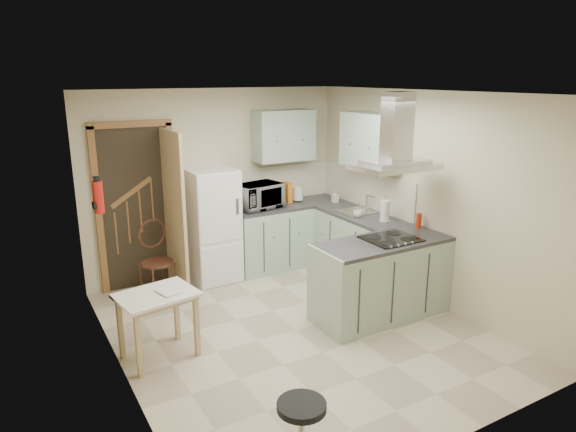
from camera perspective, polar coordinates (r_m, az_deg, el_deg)
floor at (r=5.69m, az=0.85°, el=-12.54°), size 4.20×4.20×0.00m
ceiling at (r=5.02m, az=0.96°, el=13.53°), size 4.20×4.20×0.00m
back_wall at (r=7.05m, az=-7.93°, el=3.70°), size 3.60×0.00×3.60m
left_wall at (r=4.60m, az=-18.74°, el=-3.38°), size 0.00×4.20×4.20m
right_wall at (r=6.31m, az=15.07°, el=1.92°), size 0.00×4.20×4.20m
doorway at (r=6.74m, az=-16.44°, el=0.92°), size 1.10×0.12×2.10m
fridge at (r=6.83m, az=-8.37°, el=-1.03°), size 0.60×0.60×1.50m
counter_back at (r=7.26m, az=-1.97°, el=-2.34°), size 1.08×0.60×0.90m
counter_right at (r=7.15m, az=6.56°, el=-2.73°), size 0.60×1.95×0.90m
splashback at (r=7.47m, az=-1.03°, el=3.72°), size 1.68×0.02×0.50m
wall_cabinet_back at (r=7.21m, az=-0.49°, el=8.94°), size 0.85×0.35×0.70m
wall_cabinet_right at (r=6.71m, az=9.21°, el=8.25°), size 0.35×0.90×0.70m
peninsula at (r=5.91m, az=10.39°, el=-6.85°), size 1.55×0.65×0.90m
hob at (r=5.82m, az=11.36°, el=-2.48°), size 0.58×0.50×0.01m
extractor_hood at (r=5.63m, az=11.80°, el=5.43°), size 0.90×0.55×0.10m
sink at (r=6.89m, az=7.54°, el=0.48°), size 0.45×0.40×0.01m
fire_extinguisher at (r=5.40m, az=-20.33°, el=1.97°), size 0.10×0.10×0.32m
drop_leaf_table at (r=5.20m, az=-14.18°, el=-11.72°), size 0.79×0.64×0.67m
bentwood_chair at (r=6.53m, az=-14.33°, el=-5.05°), size 0.47×0.47×0.87m
stool at (r=3.93m, az=1.50°, el=-22.82°), size 0.43×0.43×0.47m
microwave at (r=7.00m, az=-3.28°, el=2.23°), size 0.68×0.52×0.34m
kettle at (r=7.39m, az=1.10°, el=2.52°), size 0.19×0.19×0.23m
cereal_box at (r=7.35m, az=-0.10°, el=2.66°), size 0.08×0.19×0.28m
soap_bottle at (r=7.36m, az=5.26°, el=2.16°), size 0.08×0.08×0.17m
paper_towel at (r=6.47m, az=10.73°, el=0.60°), size 0.14×0.14×0.28m
cup at (r=6.63m, az=7.79°, el=0.26°), size 0.13×0.13×0.09m
red_bottle at (r=6.30m, az=14.33°, el=-0.49°), size 0.07×0.07×0.18m
book at (r=5.00m, az=-14.04°, el=-7.96°), size 0.23×0.27×0.10m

